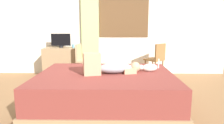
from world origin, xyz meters
TOP-DOWN VIEW (x-y plane):
  - ground_plane at (0.00, 0.00)m, footprint 16.00×16.00m
  - back_wall_with_window at (0.01, 2.33)m, footprint 6.40×0.14m
  - bed at (0.11, 0.08)m, footprint 2.22×1.74m
  - person_lying at (0.17, 0.08)m, footprint 0.94×0.45m
  - cat at (0.83, 0.23)m, footprint 0.36×0.15m
  - desk at (-1.06, 1.93)m, footprint 0.90×0.56m
  - tv_monitor at (-1.09, 1.93)m, footprint 0.48×0.10m
  - cup at (-0.78, 1.91)m, footprint 0.06×0.06m
  - chair_by_desk at (-0.51, 1.62)m, footprint 0.42×0.42m
  - chair_spare at (1.28, 1.78)m, footprint 0.54×0.54m
  - curtain_left at (-0.39, 2.21)m, footprint 0.44×0.06m

SIDE VIEW (x-z plane):
  - ground_plane at x=0.00m, z-range 0.00..0.00m
  - bed at x=0.11m, z-range 0.00..0.53m
  - desk at x=-1.06m, z-range 0.00..0.74m
  - chair_by_desk at x=-0.51m, z-range 0.08..0.94m
  - chair_spare at x=1.28m, z-range 0.08..0.94m
  - cat at x=0.83m, z-range 0.49..0.70m
  - person_lying at x=0.17m, z-range 0.47..0.81m
  - cup at x=-0.78m, z-range 0.74..0.83m
  - tv_monitor at x=-1.09m, z-range 0.75..1.10m
  - curtain_left at x=-0.39m, z-range 0.00..2.51m
  - back_wall_with_window at x=0.01m, z-range 0.01..2.91m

